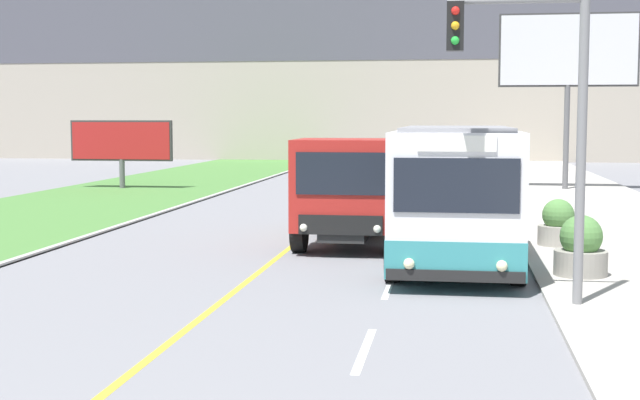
{
  "coord_description": "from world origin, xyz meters",
  "views": [
    {
      "loc": [
        3.93,
        -4.01,
        3.15
      ],
      "look_at": [
        1.1,
        14.65,
        1.4
      ],
      "focal_mm": 50.0,
      "sensor_mm": 36.0,
      "label": 1
    }
  ],
  "objects_px": {
    "car_distant": "(403,177)",
    "billboard_large": "(568,55)",
    "planter_round_near": "(581,249)",
    "planter_round_second": "(558,225)",
    "billboard_small": "(121,142)",
    "traffic_light_mast": "(540,97)",
    "dump_truck": "(351,193)",
    "city_bus": "(456,198)"
  },
  "relations": [
    {
      "from": "car_distant",
      "to": "dump_truck",
      "type": "bearing_deg",
      "value": -91.28
    },
    {
      "from": "city_bus",
      "to": "traffic_light_mast",
      "type": "bearing_deg",
      "value": -69.54
    },
    {
      "from": "city_bus",
      "to": "planter_round_second",
      "type": "relative_size",
      "value": 5.28
    },
    {
      "from": "city_bus",
      "to": "planter_round_near",
      "type": "distance_m",
      "value": 2.7
    },
    {
      "from": "planter_round_near",
      "to": "billboard_small",
      "type": "bearing_deg",
      "value": 130.61
    },
    {
      "from": "car_distant",
      "to": "planter_round_second",
      "type": "xyz_separation_m",
      "value": [
        4.63,
        -15.31,
        -0.12
      ]
    },
    {
      "from": "car_distant",
      "to": "billboard_large",
      "type": "height_order",
      "value": "billboard_large"
    },
    {
      "from": "dump_truck",
      "to": "planter_round_near",
      "type": "distance_m",
      "value": 6.24
    },
    {
      "from": "planter_round_near",
      "to": "planter_round_second",
      "type": "bearing_deg",
      "value": 89.62
    },
    {
      "from": "billboard_small",
      "to": "planter_round_near",
      "type": "relative_size",
      "value": 3.92
    },
    {
      "from": "car_distant",
      "to": "traffic_light_mast",
      "type": "height_order",
      "value": "traffic_light_mast"
    },
    {
      "from": "billboard_large",
      "to": "planter_round_second",
      "type": "height_order",
      "value": "billboard_large"
    },
    {
      "from": "traffic_light_mast",
      "to": "planter_round_near",
      "type": "bearing_deg",
      "value": 68.41
    },
    {
      "from": "car_distant",
      "to": "planter_round_near",
      "type": "height_order",
      "value": "car_distant"
    },
    {
      "from": "city_bus",
      "to": "traffic_light_mast",
      "type": "height_order",
      "value": "traffic_light_mast"
    },
    {
      "from": "car_distant",
      "to": "traffic_light_mast",
      "type": "relative_size",
      "value": 0.79
    },
    {
      "from": "dump_truck",
      "to": "billboard_large",
      "type": "xyz_separation_m",
      "value": [
        7.23,
        17.98,
        4.48
      ]
    },
    {
      "from": "traffic_light_mast",
      "to": "billboard_large",
      "type": "height_order",
      "value": "billboard_large"
    },
    {
      "from": "city_bus",
      "to": "dump_truck",
      "type": "distance_m",
      "value": 3.89
    },
    {
      "from": "planter_round_second",
      "to": "billboard_small",
      "type": "bearing_deg",
      "value": 137.38
    },
    {
      "from": "traffic_light_mast",
      "to": "planter_round_near",
      "type": "height_order",
      "value": "traffic_light_mast"
    },
    {
      "from": "dump_truck",
      "to": "planter_round_second",
      "type": "distance_m",
      "value": 5.06
    },
    {
      "from": "billboard_small",
      "to": "planter_round_second",
      "type": "bearing_deg",
      "value": -42.62
    },
    {
      "from": "traffic_light_mast",
      "to": "billboard_large",
      "type": "xyz_separation_m",
      "value": [
        3.37,
        24.48,
        2.3
      ]
    },
    {
      "from": "planter_round_near",
      "to": "planter_round_second",
      "type": "relative_size",
      "value": 1.06
    },
    {
      "from": "car_distant",
      "to": "planter_round_second",
      "type": "bearing_deg",
      "value": -73.16
    },
    {
      "from": "planter_round_near",
      "to": "billboard_large",
      "type": "bearing_deg",
      "value": 84.02
    },
    {
      "from": "city_bus",
      "to": "planter_round_second",
      "type": "distance_m",
      "value": 4.29
    },
    {
      "from": "city_bus",
      "to": "car_distant",
      "type": "distance_m",
      "value": 18.85
    },
    {
      "from": "planter_round_near",
      "to": "planter_round_second",
      "type": "height_order",
      "value": "planter_round_near"
    },
    {
      "from": "dump_truck",
      "to": "billboard_large",
      "type": "relative_size",
      "value": 0.85
    },
    {
      "from": "billboard_large",
      "to": "billboard_small",
      "type": "bearing_deg",
      "value": -174.63
    },
    {
      "from": "dump_truck",
      "to": "traffic_light_mast",
      "type": "distance_m",
      "value": 7.87
    },
    {
      "from": "traffic_light_mast",
      "to": "billboard_large",
      "type": "relative_size",
      "value": 0.72
    },
    {
      "from": "city_bus",
      "to": "billboard_small",
      "type": "relative_size",
      "value": 1.27
    },
    {
      "from": "city_bus",
      "to": "billboard_small",
      "type": "bearing_deg",
      "value": 127.42
    },
    {
      "from": "traffic_light_mast",
      "to": "planter_round_second",
      "type": "bearing_deg",
      "value": 80.78
    },
    {
      "from": "traffic_light_mast",
      "to": "car_distant",
      "type": "bearing_deg",
      "value": 98.95
    },
    {
      "from": "car_distant",
      "to": "billboard_large",
      "type": "distance_m",
      "value": 8.85
    },
    {
      "from": "car_distant",
      "to": "traffic_light_mast",
      "type": "distance_m",
      "value": 22.71
    },
    {
      "from": "dump_truck",
      "to": "planter_round_near",
      "type": "height_order",
      "value": "dump_truck"
    },
    {
      "from": "billboard_small",
      "to": "planter_round_near",
      "type": "height_order",
      "value": "billboard_small"
    }
  ]
}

